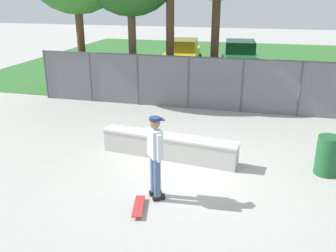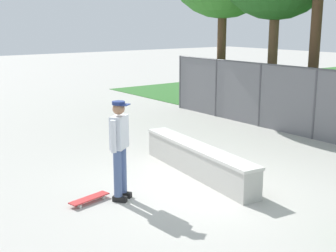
% 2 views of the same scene
% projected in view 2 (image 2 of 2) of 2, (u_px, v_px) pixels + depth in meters
% --- Properties ---
extents(ground_plane, '(80.00, 80.00, 0.00)m').
position_uv_depth(ground_plane, '(194.00, 189.00, 8.86)').
color(ground_plane, '#ADAAA3').
extents(concrete_ledge, '(3.76, 0.96, 0.65)m').
position_uv_depth(concrete_ledge, '(197.00, 160.00, 9.63)').
color(concrete_ledge, '#B7B5AD').
rests_on(concrete_ledge, ground).
extents(skateboarder, '(0.43, 0.51, 1.84)m').
position_uv_depth(skateboarder, '(120.00, 145.00, 8.11)').
color(skateboarder, black).
rests_on(skateboarder, ground).
extents(skateboard, '(0.36, 0.82, 0.09)m').
position_uv_depth(skateboard, '(89.00, 199.00, 8.17)').
color(skateboard, red).
rests_on(skateboard, ground).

